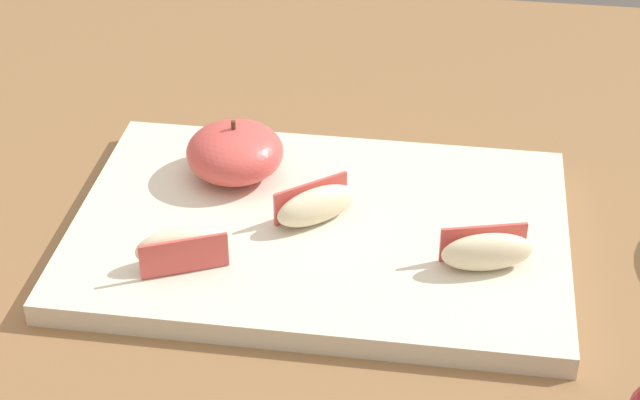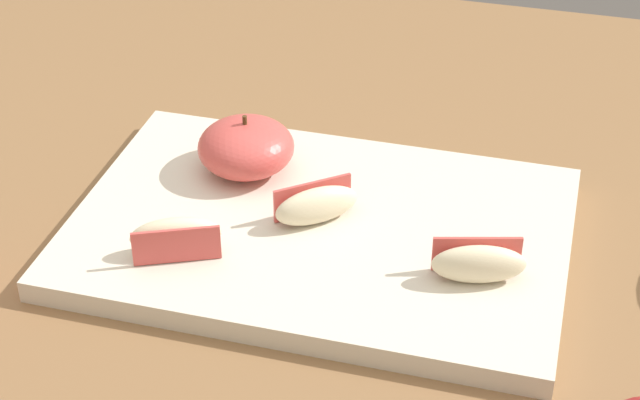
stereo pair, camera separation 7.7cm
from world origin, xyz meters
name	(u,v)px [view 1 (the left image)]	position (x,y,z in m)	size (l,w,h in m)	color
dining_table	(320,289)	(0.00, 0.00, 0.63)	(1.44, 0.83, 0.72)	brown
cutting_board	(320,231)	(0.01, -0.05, 0.73)	(0.37, 0.25, 0.02)	beige
apple_half_skin_up	(236,149)	(-0.07, 0.00, 0.76)	(0.08, 0.08, 0.05)	#D14C47
apple_wedge_back	(316,205)	(0.01, -0.05, 0.75)	(0.06, 0.06, 0.03)	beige
apple_wedge_middle	(487,251)	(0.13, -0.09, 0.75)	(0.07, 0.04, 0.03)	beige
apple_wedge_front	(182,247)	(-0.08, -0.12, 0.75)	(0.07, 0.05, 0.03)	beige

